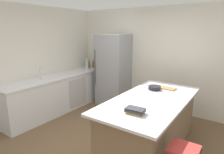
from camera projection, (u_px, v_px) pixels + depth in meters
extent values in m
plane|color=brown|center=(110.00, 148.00, 3.41)|extent=(7.20, 7.20, 0.00)
cube|color=silver|center=(161.00, 60.00, 4.91)|extent=(6.00, 0.10, 2.60)
cube|color=silver|center=(23.00, 62.00, 4.47)|extent=(0.10, 6.00, 2.60)
cube|color=silver|center=(59.00, 94.00, 4.98)|extent=(0.65, 2.91, 0.88)
cube|color=silver|center=(57.00, 77.00, 4.87)|extent=(0.68, 2.94, 0.03)
cube|color=#B2B5BA|center=(78.00, 92.00, 5.09)|extent=(0.01, 0.60, 0.74)
cube|color=#7A6047|center=(150.00, 125.00, 3.36)|extent=(0.92, 2.05, 0.87)
cube|color=silver|center=(152.00, 100.00, 3.25)|extent=(1.08, 2.25, 0.04)
cube|color=#93969B|center=(113.00, 70.00, 5.34)|extent=(0.79, 0.68, 1.92)
cylinder|color=#4C4C51|center=(95.00, 67.00, 5.23)|extent=(0.02, 0.02, 0.96)
cube|color=#473828|center=(184.00, 151.00, 2.32)|extent=(0.36, 0.36, 0.04)
cube|color=#B2332D|center=(184.00, 149.00, 2.31)|extent=(0.34, 0.34, 0.03)
cylinder|color=silver|center=(40.00, 79.00, 4.53)|extent=(0.05, 0.05, 0.02)
cylinder|color=silver|center=(40.00, 73.00, 4.50)|extent=(0.02, 0.02, 0.28)
cylinder|color=silver|center=(41.00, 68.00, 4.44)|extent=(0.14, 0.02, 0.02)
cylinder|color=#994C23|center=(93.00, 65.00, 5.90)|extent=(0.06, 0.06, 0.20)
cylinder|color=#994C23|center=(93.00, 61.00, 5.87)|extent=(0.02, 0.02, 0.05)
cylinder|color=black|center=(93.00, 59.00, 5.87)|extent=(0.02, 0.02, 0.01)
cylinder|color=olive|center=(89.00, 65.00, 5.87)|extent=(0.06, 0.06, 0.21)
cylinder|color=olive|center=(89.00, 60.00, 5.84)|extent=(0.02, 0.02, 0.06)
cylinder|color=black|center=(89.00, 59.00, 5.83)|extent=(0.03, 0.03, 0.01)
cylinder|color=#5B3319|center=(87.00, 66.00, 5.82)|extent=(0.06, 0.06, 0.16)
cylinder|color=#5B3319|center=(87.00, 62.00, 5.79)|extent=(0.02, 0.02, 0.04)
cylinder|color=black|center=(87.00, 61.00, 5.79)|extent=(0.02, 0.02, 0.01)
cylinder|color=silver|center=(87.00, 65.00, 5.68)|extent=(0.07, 0.07, 0.26)
cylinder|color=silver|center=(87.00, 59.00, 5.64)|extent=(0.03, 0.03, 0.07)
cylinder|color=black|center=(87.00, 58.00, 5.63)|extent=(0.04, 0.04, 0.01)
cube|color=gold|center=(135.00, 112.00, 2.66)|extent=(0.22, 0.17, 0.02)
cube|color=#2D2D33|center=(135.00, 111.00, 2.66)|extent=(0.25, 0.19, 0.03)
cube|color=#2D2D33|center=(135.00, 109.00, 2.65)|extent=(0.27, 0.18, 0.02)
cylinder|color=black|center=(154.00, 88.00, 3.73)|extent=(0.24, 0.24, 0.07)
cube|color=#9E7042|center=(167.00, 88.00, 3.80)|extent=(0.36, 0.21, 0.02)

